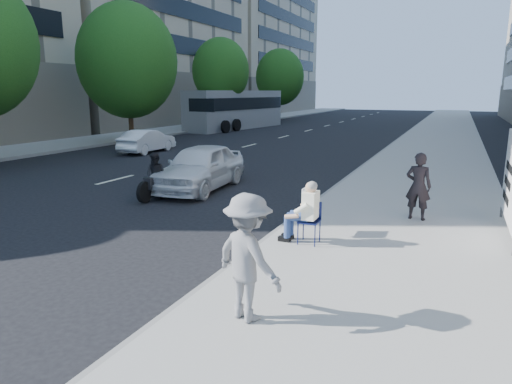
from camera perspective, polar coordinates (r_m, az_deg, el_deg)
The scene contains 15 objects.
ground at distance 7.88m, azimuth -19.10°, elevation -12.36°, with size 160.00×160.00×0.00m, color black.
near_sidewalk at distance 25.37m, azimuth 21.33°, elevation 4.49°, with size 5.00×120.00×0.15m, color #9A9790.
far_sidewalk at distance 33.41m, azimuth -17.16°, elevation 6.51°, with size 4.50×120.00×0.15m, color #9A9790.
far_bldg_north at distance 76.50m, azimuth -4.01°, elevation 20.53°, with size 22.00×28.00×28.00m, color #C3B092.
tree_far_c at distance 29.83m, azimuth -15.76°, elevation 15.48°, with size 6.00×6.00×8.47m.
tree_far_d at distance 39.86m, azimuth -4.43°, elevation 14.82°, with size 4.80×4.80×7.65m.
tree_far_e at distance 52.62m, azimuth 2.99°, elevation 14.14°, with size 5.40×5.40×7.89m.
seated_protester at distance 9.40m, azimuth 6.12°, elevation -2.04°, with size 0.83×1.12×1.31m.
jogger at distance 6.19m, azimuth -1.00°, elevation -8.20°, with size 1.14×0.65×1.76m, color slate.
pedestrian_woman at distance 11.71m, azimuth 19.64°, elevation 0.69°, with size 0.60×0.39×1.65m, color black.
protest_banner at distance 11.22m, azimuth 29.36°, elevation 1.54°, with size 0.08×3.06×2.20m.
white_sedan_near at distance 15.34m, azimuth -7.00°, elevation 3.13°, with size 1.78×4.43×1.51m, color white.
white_sedan_mid at distance 25.36m, azimuth -13.43°, elevation 6.22°, with size 1.29×3.71×1.22m, color white.
motorcycle at distance 14.22m, azimuth -12.30°, elevation 1.72°, with size 0.71×2.04×1.42m.
bus at distance 40.86m, azimuth -2.48°, elevation 10.23°, with size 4.05×12.31×3.30m.
Camera 1 is at (5.02, -5.15, 3.21)m, focal length 32.00 mm.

